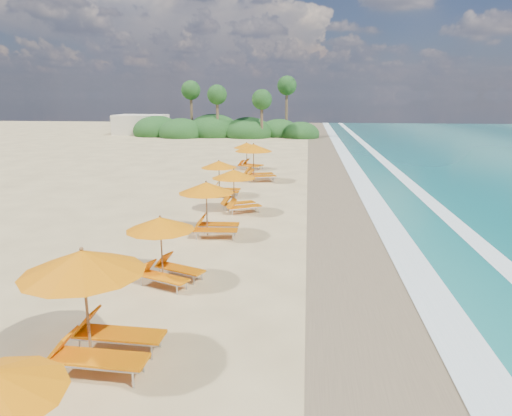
# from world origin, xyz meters

# --- Properties ---
(ground) EXTENTS (160.00, 160.00, 0.00)m
(ground) POSITION_xyz_m (0.00, 0.00, 0.00)
(ground) COLOR #D3BA7C
(ground) RESTS_ON ground
(wet_sand) EXTENTS (4.00, 160.00, 0.01)m
(wet_sand) POSITION_xyz_m (4.00, 0.00, 0.01)
(wet_sand) COLOR olive
(wet_sand) RESTS_ON ground
(surf_foam) EXTENTS (4.00, 160.00, 0.01)m
(surf_foam) POSITION_xyz_m (6.70, 0.00, 0.03)
(surf_foam) COLOR white
(surf_foam) RESTS_ON ground
(station_2) EXTENTS (2.80, 2.60, 2.55)m
(station_2) POSITION_xyz_m (-2.30, -9.15, 1.43)
(station_2) COLOR olive
(station_2) RESTS_ON ground
(station_3) EXTENTS (2.68, 2.65, 2.07)m
(station_3) POSITION_xyz_m (-2.17, -4.79, 1.16)
(station_3) COLOR olive
(station_3) RESTS_ON ground
(station_4) EXTENTS (2.52, 2.36, 2.24)m
(station_4) POSITION_xyz_m (-1.81, 0.08, 1.26)
(station_4) COLOR olive
(station_4) RESTS_ON ground
(station_5) EXTENTS (2.86, 2.86, 2.14)m
(station_5) POSITION_xyz_m (-1.35, 4.03, 1.20)
(station_5) COLOR olive
(station_5) RESTS_ON ground
(station_6) EXTENTS (2.24, 2.08, 2.04)m
(station_6) POSITION_xyz_m (-2.75, 7.58, 1.14)
(station_6) COLOR olive
(station_6) RESTS_ON ground
(station_7) EXTENTS (3.13, 3.05, 2.50)m
(station_7) POSITION_xyz_m (-1.35, 12.48, 1.40)
(station_7) COLOR olive
(station_7) RESTS_ON ground
(station_8) EXTENTS (2.69, 2.65, 2.09)m
(station_8) POSITION_xyz_m (-2.47, 17.25, 1.17)
(station_8) COLOR olive
(station_8) RESTS_ON ground
(treeline) EXTENTS (25.80, 8.80, 9.74)m
(treeline) POSITION_xyz_m (-9.94, 45.51, 1.00)
(treeline) COLOR #163D14
(treeline) RESTS_ON ground
(beach_building) EXTENTS (7.00, 5.00, 2.80)m
(beach_building) POSITION_xyz_m (-22.00, 48.00, 1.40)
(beach_building) COLOR beige
(beach_building) RESTS_ON ground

